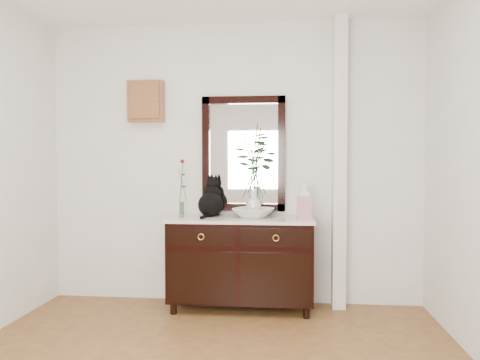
# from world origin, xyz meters

# --- Properties ---
(wall_back) EXTENTS (3.60, 0.04, 2.70)m
(wall_back) POSITION_xyz_m (0.00, 1.98, 1.35)
(wall_back) COLOR silver
(wall_back) RESTS_ON ground
(pilaster) EXTENTS (0.12, 0.20, 2.70)m
(pilaster) POSITION_xyz_m (1.00, 1.90, 1.35)
(pilaster) COLOR silver
(pilaster) RESTS_ON ground
(sideboard) EXTENTS (1.33, 0.52, 0.82)m
(sideboard) POSITION_xyz_m (0.10, 1.73, 0.47)
(sideboard) COLOR black
(sideboard) RESTS_ON ground
(wall_mirror) EXTENTS (0.80, 0.06, 1.10)m
(wall_mirror) POSITION_xyz_m (0.10, 1.97, 1.44)
(wall_mirror) COLOR black
(wall_mirror) RESTS_ON wall_back
(key_cabinet) EXTENTS (0.35, 0.10, 0.40)m
(key_cabinet) POSITION_xyz_m (-0.85, 1.94, 1.95)
(key_cabinet) COLOR brown
(key_cabinet) RESTS_ON wall_back
(cat) EXTENTS (0.29, 0.35, 0.37)m
(cat) POSITION_xyz_m (-0.20, 1.81, 1.04)
(cat) COLOR black
(cat) RESTS_ON sideboard
(lotus_bowl) EXTENTS (0.46, 0.46, 0.09)m
(lotus_bowl) POSITION_xyz_m (0.21, 1.76, 0.89)
(lotus_bowl) COLOR white
(lotus_bowl) RESTS_ON sideboard
(vase_branches) EXTENTS (0.43, 0.43, 0.85)m
(vase_branches) POSITION_xyz_m (0.21, 1.76, 1.30)
(vase_branches) COLOR silver
(vase_branches) RESTS_ON lotus_bowl
(bud_vase_rose) EXTENTS (0.08, 0.08, 0.55)m
(bud_vase_rose) POSITION_xyz_m (-0.46, 1.74, 1.12)
(bud_vase_rose) COLOR #326937
(bud_vase_rose) RESTS_ON sideboard
(ginger_jar) EXTENTS (0.13, 0.13, 0.34)m
(ginger_jar) POSITION_xyz_m (0.67, 1.66, 1.02)
(ginger_jar) COLOR silver
(ginger_jar) RESTS_ON sideboard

